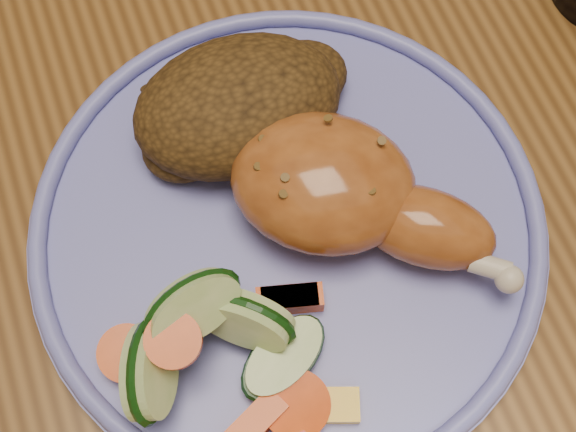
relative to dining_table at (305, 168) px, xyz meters
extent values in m
plane|color=#4F321B|center=(0.00, 0.00, -0.67)|extent=(4.00, 4.00, 0.00)
cube|color=brown|center=(0.00, 0.00, 0.06)|extent=(0.90, 1.40, 0.04)
cylinder|color=#4C2D16|center=(-0.18, 0.37, -0.46)|extent=(0.04, 0.04, 0.41)
cylinder|color=#4C2D16|center=(0.18, 0.37, -0.46)|extent=(0.04, 0.04, 0.41)
cylinder|color=#6E71C9|center=(-0.04, -0.07, 0.09)|extent=(0.28, 0.28, 0.01)
torus|color=#6E71C9|center=(-0.04, -0.07, 0.10)|extent=(0.28, 0.28, 0.01)
ellipsoid|color=#AE5D24|center=(-0.02, -0.07, 0.12)|extent=(0.12, 0.12, 0.05)
ellipsoid|color=#AE5D24|center=(0.02, -0.10, 0.11)|extent=(0.08, 0.08, 0.04)
sphere|color=beige|center=(0.05, -0.14, 0.11)|extent=(0.01, 0.01, 0.01)
ellipsoid|color=#4A3012|center=(-0.04, 0.00, 0.12)|extent=(0.12, 0.08, 0.05)
ellipsoid|color=#4A3012|center=(0.00, 0.00, 0.11)|extent=(0.06, 0.05, 0.03)
ellipsoid|color=#4A3012|center=(-0.08, -0.01, 0.11)|extent=(0.05, 0.04, 0.02)
cube|color=#E5A507|center=(-0.05, -0.17, 0.10)|extent=(0.02, 0.02, 0.01)
cube|color=#F84908|center=(-0.05, -0.11, 0.10)|extent=(0.03, 0.02, 0.01)
cylinder|color=#F84908|center=(-0.14, -0.11, 0.10)|extent=(0.03, 0.03, 0.02)
cylinder|color=#F84908|center=(-0.11, -0.12, 0.13)|extent=(0.03, 0.03, 0.02)
cube|color=#F84908|center=(-0.09, -0.16, 0.10)|extent=(0.04, 0.03, 0.01)
cylinder|color=#F84908|center=(-0.07, -0.16, 0.10)|extent=(0.03, 0.03, 0.02)
cube|color=#F84908|center=(-0.05, -0.11, 0.10)|extent=(0.03, 0.02, 0.01)
cylinder|color=#CADD8F|center=(-0.10, -0.11, 0.13)|extent=(0.06, 0.05, 0.04)
cylinder|color=#CADD8F|center=(-0.07, -0.14, 0.10)|extent=(0.06, 0.06, 0.02)
cylinder|color=#CADD8F|center=(-0.12, -0.11, 0.10)|extent=(0.06, 0.06, 0.02)
cylinder|color=#CADD8F|center=(-0.08, -0.12, 0.12)|extent=(0.06, 0.05, 0.05)
cylinder|color=#CADD8F|center=(-0.13, -0.13, 0.12)|extent=(0.05, 0.06, 0.05)
camera|label=1|loc=(-0.09, -0.22, 0.49)|focal=50.00mm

